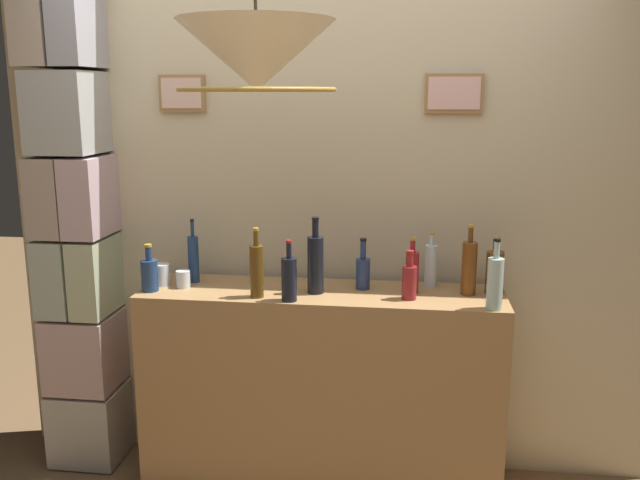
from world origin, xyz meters
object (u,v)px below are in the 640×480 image
at_px(liquor_bottle_brandy, 495,271).
at_px(liquor_bottle_mezcal, 469,267).
at_px(liquor_bottle_whiskey, 412,271).
at_px(glass_tumbler_highball, 161,275).
at_px(pendant_lamp, 257,58).
at_px(liquor_bottle_rye, 194,258).
at_px(glass_tumbler_rocks, 183,279).
at_px(liquor_bottle_bourbon, 257,270).
at_px(liquor_bottle_gin, 315,263).
at_px(liquor_bottle_sherry, 289,278).
at_px(liquor_bottle_rum, 150,274).
at_px(liquor_bottle_amaro, 409,281).
at_px(liquor_bottle_scotch, 495,282).
at_px(liquor_bottle_vodka, 363,271).
at_px(liquor_bottle_vermouth, 431,265).

relative_size(liquor_bottle_brandy, liquor_bottle_mezcal, 0.83).
xyz_separation_m(liquor_bottle_whiskey, glass_tumbler_highball, (-1.17, -0.04, -0.05)).
bearing_deg(pendant_lamp, liquor_bottle_brandy, 36.08).
relative_size(liquor_bottle_brandy, liquor_bottle_rye, 0.87).
bearing_deg(liquor_bottle_whiskey, glass_tumbler_rocks, -176.70).
relative_size(liquor_bottle_bourbon, pendant_lamp, 0.46).
bearing_deg(glass_tumbler_highball, liquor_bottle_gin, -2.42).
distance_m(liquor_bottle_bourbon, liquor_bottle_mezcal, 0.95).
bearing_deg(liquor_bottle_mezcal, liquor_bottle_rye, 178.36).
bearing_deg(liquor_bottle_sherry, glass_tumbler_rocks, 165.22).
distance_m(liquor_bottle_rum, liquor_bottle_amaro, 1.18).
relative_size(liquor_bottle_scotch, liquor_bottle_gin, 0.87).
relative_size(liquor_bottle_brandy, liquor_bottle_scotch, 0.87).
height_order(liquor_bottle_sherry, liquor_bottle_rum, liquor_bottle_sherry).
xyz_separation_m(liquor_bottle_bourbon, liquor_bottle_scotch, (1.02, -0.04, -0.01)).
bearing_deg(liquor_bottle_scotch, pendant_lamp, -154.15).
bearing_deg(liquor_bottle_sherry, liquor_bottle_brandy, 14.59).
xyz_separation_m(liquor_bottle_bourbon, liquor_bottle_amaro, (0.67, 0.06, -0.04)).
xyz_separation_m(liquor_bottle_brandy, liquor_bottle_vodka, (-0.59, -0.01, -0.02)).
xyz_separation_m(liquor_bottle_brandy, pendant_lamp, (-0.92, -0.67, 0.90)).
relative_size(liquor_bottle_brandy, pendant_lamp, 0.39).
bearing_deg(liquor_bottle_gin, pendant_lamp, -102.17).
bearing_deg(liquor_bottle_amaro, liquor_bottle_rum, -178.64).
distance_m(liquor_bottle_rye, glass_tumbler_rocks, 0.13).
bearing_deg(liquor_bottle_vodka, liquor_bottle_brandy, 0.67).
relative_size(liquor_bottle_mezcal, liquor_bottle_amaro, 1.46).
distance_m(liquor_bottle_vermouth, pendant_lamp, 1.33).
bearing_deg(liquor_bottle_amaro, liquor_bottle_bourbon, -175.15).
bearing_deg(liquor_bottle_brandy, liquor_bottle_rum, -173.83).
relative_size(liquor_bottle_rye, glass_tumbler_rocks, 3.83).
bearing_deg(liquor_bottle_sherry, pendant_lamp, -93.44).
bearing_deg(liquor_bottle_vermouth, liquor_bottle_vodka, -166.72).
xyz_separation_m(liquor_bottle_vermouth, liquor_bottle_rum, (-1.27, -0.23, -0.03)).
relative_size(liquor_bottle_rye, liquor_bottle_sherry, 1.13).
height_order(liquor_bottle_brandy, liquor_bottle_whiskey, liquor_bottle_brandy).
bearing_deg(liquor_bottle_scotch, liquor_bottle_gin, 169.87).
height_order(liquor_bottle_gin, glass_tumbler_highball, liquor_bottle_gin).
relative_size(liquor_bottle_brandy, liquor_bottle_sherry, 0.98).
relative_size(liquor_bottle_brandy, liquor_bottle_vermouth, 1.02).
bearing_deg(liquor_bottle_vodka, liquor_bottle_rye, 179.26).
bearing_deg(liquor_bottle_rye, liquor_bottle_whiskey, -2.09).
xyz_separation_m(liquor_bottle_gin, liquor_bottle_sherry, (-0.10, -0.13, -0.04)).
height_order(liquor_bottle_gin, liquor_bottle_amaro, liquor_bottle_gin).
distance_m(liquor_bottle_bourbon, liquor_bottle_rye, 0.41).
bearing_deg(liquor_bottle_rye, pendant_lamp, -54.75).
xyz_separation_m(liquor_bottle_sherry, glass_tumbler_rocks, (-0.53, 0.14, -0.06)).
relative_size(liquor_bottle_sherry, glass_tumbler_highball, 2.68).
bearing_deg(glass_tumbler_rocks, liquor_bottle_sherry, -14.78).
distance_m(liquor_bottle_vodka, liquor_bottle_gin, 0.23).
bearing_deg(glass_tumbler_rocks, liquor_bottle_amaro, -2.49).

